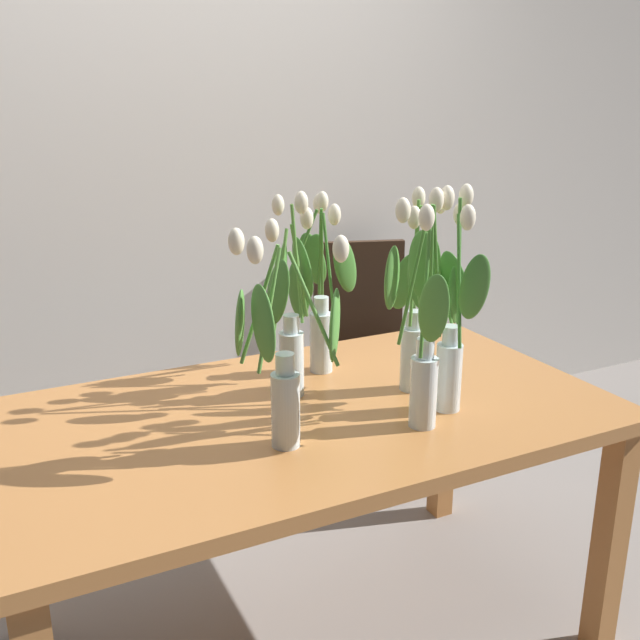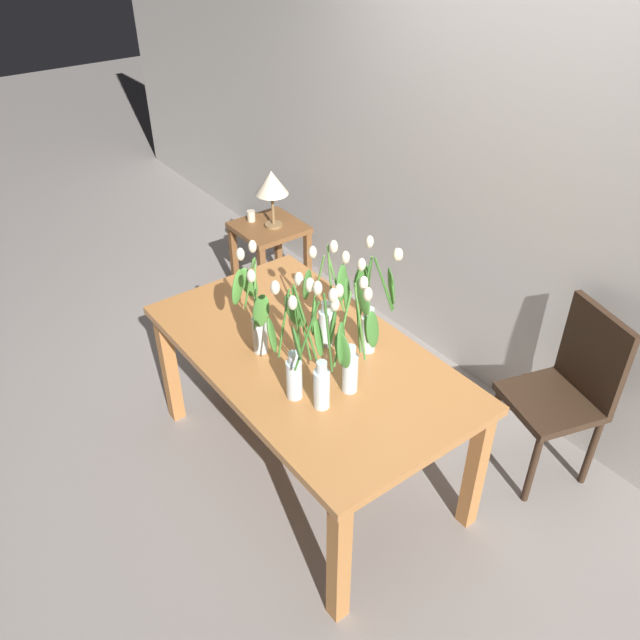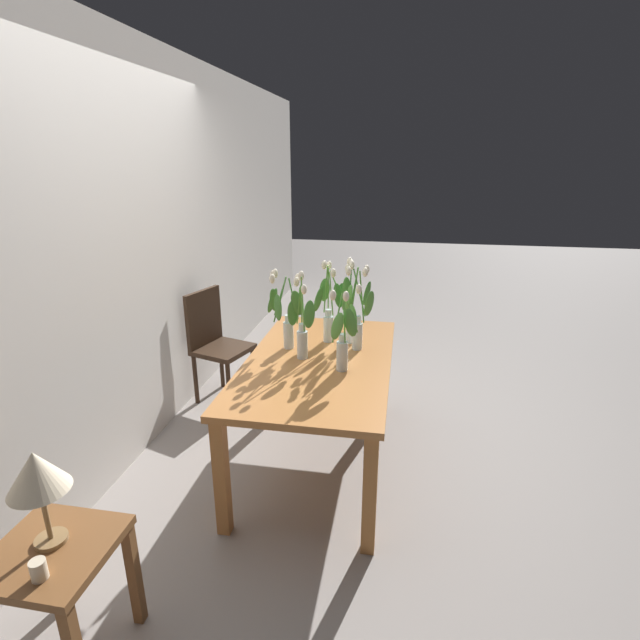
% 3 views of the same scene
% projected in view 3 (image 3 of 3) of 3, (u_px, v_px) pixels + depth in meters
% --- Properties ---
extents(ground_plane, '(18.00, 18.00, 0.00)m').
position_uv_depth(ground_plane, '(319.00, 459.00, 3.27)').
color(ground_plane, gray).
extents(room_wall_rear, '(9.00, 0.10, 2.70)m').
position_uv_depth(room_wall_rear, '(121.00, 257.00, 3.04)').
color(room_wall_rear, beige).
rests_on(room_wall_rear, ground).
extents(dining_table, '(1.60, 0.90, 0.74)m').
position_uv_depth(dining_table, '(319.00, 372.00, 3.06)').
color(dining_table, '#B7753D').
rests_on(dining_table, ground).
extents(tulip_vase_0, '(0.24, 0.24, 0.53)m').
position_uv_depth(tulip_vase_0, '(285.00, 315.00, 3.14)').
color(tulip_vase_0, silver).
rests_on(tulip_vase_0, dining_table).
extents(tulip_vase_1, '(0.15, 0.25, 0.58)m').
position_uv_depth(tulip_vase_1, '(353.00, 316.00, 3.25)').
color(tulip_vase_1, silver).
rests_on(tulip_vase_1, dining_table).
extents(tulip_vase_2, '(0.27, 0.18, 0.52)m').
position_uv_depth(tulip_vase_2, '(344.00, 339.00, 2.80)').
color(tulip_vase_2, silver).
rests_on(tulip_vase_2, dining_table).
extents(tulip_vase_3, '(0.22, 0.24, 0.59)m').
position_uv_depth(tulip_vase_3, '(355.00, 313.00, 3.11)').
color(tulip_vase_3, silver).
rests_on(tulip_vase_3, dining_table).
extents(tulip_vase_4, '(0.19, 0.21, 0.56)m').
position_uv_depth(tulip_vase_4, '(301.00, 327.00, 2.99)').
color(tulip_vase_4, silver).
rests_on(tulip_vase_4, dining_table).
extents(tulip_vase_5, '(0.18, 0.26, 0.56)m').
position_uv_depth(tulip_vase_5, '(330.00, 309.00, 3.26)').
color(tulip_vase_5, silver).
rests_on(tulip_vase_5, dining_table).
extents(dining_chair, '(0.50, 0.50, 0.93)m').
position_uv_depth(dining_chair, '(215.00, 339.00, 3.95)').
color(dining_chair, '#382619').
rests_on(dining_chair, ground).
extents(side_table, '(0.44, 0.44, 0.55)m').
position_uv_depth(side_table, '(57.00, 572.00, 1.85)').
color(side_table, brown).
rests_on(side_table, ground).
extents(table_lamp, '(0.22, 0.22, 0.40)m').
position_uv_depth(table_lamp, '(37.00, 474.00, 1.74)').
color(table_lamp, olive).
rests_on(table_lamp, side_table).
extents(pillar_candle, '(0.06, 0.06, 0.07)m').
position_uv_depth(pillar_candle, '(39.00, 570.00, 1.67)').
color(pillar_candle, beige).
rests_on(pillar_candle, side_table).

